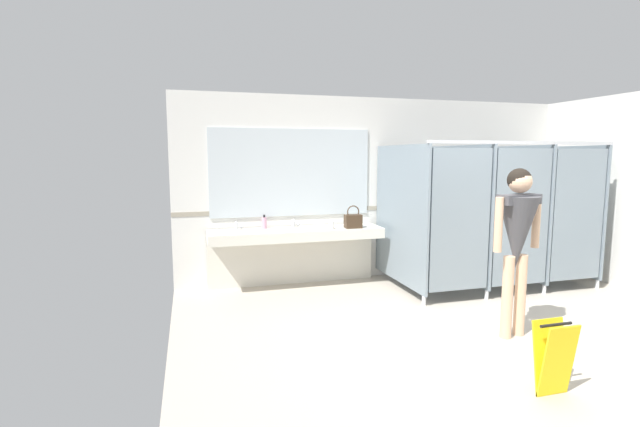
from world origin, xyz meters
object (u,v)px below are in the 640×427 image
object	(u,v)px
person_standing	(517,231)
paper_cup	(331,225)
wet_floor_sign	(554,358)
soap_dispenser	(264,223)
handbag	(353,221)

from	to	relation	value
person_standing	paper_cup	bearing A→B (deg)	119.76
wet_floor_sign	soap_dispenser	bearing A→B (deg)	115.04
person_standing	soap_dispenser	xyz separation A→B (m)	(-2.14, 2.48, -0.18)
paper_cup	handbag	bearing A→B (deg)	-3.95
person_standing	soap_dispenser	world-z (taller)	person_standing
wet_floor_sign	paper_cup	bearing A→B (deg)	103.25
soap_dispenser	wet_floor_sign	distance (m)	3.95
handbag	paper_cup	distance (m)	0.31
handbag	soap_dispenser	distance (m)	1.24
handbag	soap_dispenser	xyz separation A→B (m)	(-1.20, 0.31, -0.02)
soap_dispenser	paper_cup	bearing A→B (deg)	-18.11
paper_cup	wet_floor_sign	xyz separation A→B (m)	(0.76, -3.25, -0.59)
person_standing	soap_dispenser	size ratio (longest dim) A/B	8.94
person_standing	wet_floor_sign	distance (m)	1.41
handbag	wet_floor_sign	world-z (taller)	handbag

